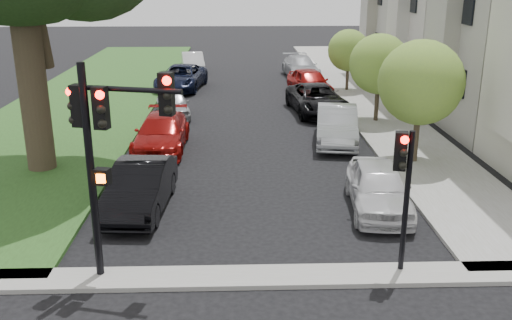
{
  "coord_description": "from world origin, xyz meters",
  "views": [
    {
      "loc": [
        -0.49,
        -9.97,
        6.92
      ],
      "look_at": [
        0.0,
        5.0,
        2.0
      ],
      "focal_mm": 40.0,
      "sensor_mm": 36.0,
      "label": 1
    }
  ],
  "objects_px": {
    "small_tree_a": "(421,83)",
    "car_parked_8": "(181,77)",
    "car_parked_5": "(140,187)",
    "car_parked_2": "(317,99)",
    "car_parked_6": "(161,133)",
    "traffic_signal_secondary": "(403,176)",
    "car_parked_4": "(301,67)",
    "small_tree_b": "(379,64)",
    "car_parked_0": "(379,187)",
    "car_parked_7": "(173,104)",
    "traffic_signal_main": "(106,134)",
    "car_parked_9": "(193,63)",
    "small_tree_c": "(349,50)",
    "car_parked_1": "(337,125)",
    "car_parked_3": "(310,82)"
  },
  "relations": [
    {
      "from": "small_tree_a",
      "to": "car_parked_8",
      "type": "xyz_separation_m",
      "value": [
        -10.2,
        14.93,
        -2.37
      ]
    },
    {
      "from": "small_tree_a",
      "to": "car_parked_5",
      "type": "bearing_deg",
      "value": -156.88
    },
    {
      "from": "car_parked_2",
      "to": "car_parked_6",
      "type": "bearing_deg",
      "value": -145.58
    },
    {
      "from": "car_parked_5",
      "to": "car_parked_8",
      "type": "bearing_deg",
      "value": 95.2
    },
    {
      "from": "traffic_signal_secondary",
      "to": "car_parked_4",
      "type": "distance_m",
      "value": 27.33
    },
    {
      "from": "small_tree_b",
      "to": "car_parked_4",
      "type": "height_order",
      "value": "small_tree_b"
    },
    {
      "from": "car_parked_0",
      "to": "car_parked_7",
      "type": "bearing_deg",
      "value": 126.85
    },
    {
      "from": "traffic_signal_main",
      "to": "car_parked_9",
      "type": "relative_size",
      "value": 1.2
    },
    {
      "from": "car_parked_2",
      "to": "car_parked_4",
      "type": "xyz_separation_m",
      "value": [
        0.31,
        10.74,
        -0.01
      ]
    },
    {
      "from": "car_parked_0",
      "to": "car_parked_7",
      "type": "xyz_separation_m",
      "value": [
        -7.54,
        12.23,
        -0.08
      ]
    },
    {
      "from": "car_parked_5",
      "to": "car_parked_6",
      "type": "distance_m",
      "value": 6.24
    },
    {
      "from": "small_tree_c",
      "to": "car_parked_0",
      "type": "height_order",
      "value": "small_tree_c"
    },
    {
      "from": "car_parked_1",
      "to": "car_parked_8",
      "type": "distance_m",
      "value": 14.3
    },
    {
      "from": "car_parked_1",
      "to": "car_parked_9",
      "type": "distance_m",
      "value": 19.95
    },
    {
      "from": "traffic_signal_secondary",
      "to": "car_parked_5",
      "type": "relative_size",
      "value": 0.8
    },
    {
      "from": "traffic_signal_main",
      "to": "car_parked_2",
      "type": "relative_size",
      "value": 0.96
    },
    {
      "from": "small_tree_c",
      "to": "car_parked_3",
      "type": "relative_size",
      "value": 0.81
    },
    {
      "from": "car_parked_1",
      "to": "car_parked_3",
      "type": "height_order",
      "value": "car_parked_3"
    },
    {
      "from": "car_parked_3",
      "to": "car_parked_4",
      "type": "distance_m",
      "value": 6.23
    },
    {
      "from": "traffic_signal_main",
      "to": "car_parked_4",
      "type": "bearing_deg",
      "value": 74.99
    },
    {
      "from": "small_tree_a",
      "to": "traffic_signal_main",
      "type": "bearing_deg",
      "value": -139.42
    },
    {
      "from": "small_tree_b",
      "to": "small_tree_c",
      "type": "height_order",
      "value": "small_tree_b"
    },
    {
      "from": "traffic_signal_main",
      "to": "car_parked_6",
      "type": "xyz_separation_m",
      "value": [
        -0.22,
        10.32,
        -2.83
      ]
    },
    {
      "from": "small_tree_b",
      "to": "car_parked_4",
      "type": "xyz_separation_m",
      "value": [
        -2.3,
        12.72,
        -2.11
      ]
    },
    {
      "from": "small_tree_a",
      "to": "car_parked_7",
      "type": "xyz_separation_m",
      "value": [
        -9.98,
        7.85,
        -2.46
      ]
    },
    {
      "from": "small_tree_a",
      "to": "car_parked_4",
      "type": "distance_m",
      "value": 19.29
    },
    {
      "from": "small_tree_b",
      "to": "car_parked_4",
      "type": "relative_size",
      "value": 0.85
    },
    {
      "from": "car_parked_0",
      "to": "car_parked_3",
      "type": "relative_size",
      "value": 0.93
    },
    {
      "from": "small_tree_a",
      "to": "traffic_signal_secondary",
      "type": "xyz_separation_m",
      "value": [
        -2.91,
        -8.26,
        -0.63
      ]
    },
    {
      "from": "car_parked_7",
      "to": "car_parked_8",
      "type": "xyz_separation_m",
      "value": [
        -0.22,
        7.08,
        0.09
      ]
    },
    {
      "from": "car_parked_2",
      "to": "car_parked_6",
      "type": "distance_m",
      "value": 9.48
    },
    {
      "from": "car_parked_6",
      "to": "car_parked_9",
      "type": "relative_size",
      "value": 1.14
    },
    {
      "from": "traffic_signal_main",
      "to": "traffic_signal_secondary",
      "type": "bearing_deg",
      "value": -0.35
    },
    {
      "from": "traffic_signal_secondary",
      "to": "car_parked_0",
      "type": "relative_size",
      "value": 0.83
    },
    {
      "from": "car_parked_4",
      "to": "car_parked_5",
      "type": "height_order",
      "value": "car_parked_5"
    },
    {
      "from": "small_tree_a",
      "to": "car_parked_9",
      "type": "xyz_separation_m",
      "value": [
        -9.95,
        21.39,
        -2.41
      ]
    },
    {
      "from": "car_parked_3",
      "to": "car_parked_5",
      "type": "relative_size",
      "value": 1.03
    },
    {
      "from": "small_tree_c",
      "to": "car_parked_6",
      "type": "distance_m",
      "value": 15.48
    },
    {
      "from": "car_parked_4",
      "to": "car_parked_8",
      "type": "height_order",
      "value": "car_parked_8"
    },
    {
      "from": "car_parked_0",
      "to": "car_parked_6",
      "type": "distance_m",
      "value": 9.82
    },
    {
      "from": "car_parked_7",
      "to": "car_parked_9",
      "type": "height_order",
      "value": "car_parked_9"
    },
    {
      "from": "traffic_signal_main",
      "to": "traffic_signal_secondary",
      "type": "xyz_separation_m",
      "value": [
        6.69,
        -0.04,
        -1.05
      ]
    },
    {
      "from": "small_tree_a",
      "to": "car_parked_9",
      "type": "distance_m",
      "value": 23.72
    },
    {
      "from": "small_tree_a",
      "to": "car_parked_3",
      "type": "distance_m",
      "value": 13.21
    },
    {
      "from": "traffic_signal_secondary",
      "to": "car_parked_1",
      "type": "height_order",
      "value": "traffic_signal_secondary"
    },
    {
      "from": "car_parked_3",
      "to": "car_parked_6",
      "type": "distance_m",
      "value": 12.98
    },
    {
      "from": "traffic_signal_secondary",
      "to": "car_parked_4",
      "type": "height_order",
      "value": "traffic_signal_secondary"
    },
    {
      "from": "traffic_signal_main",
      "to": "car_parked_4",
      "type": "relative_size",
      "value": 1.02
    },
    {
      "from": "car_parked_1",
      "to": "car_parked_7",
      "type": "height_order",
      "value": "car_parked_1"
    },
    {
      "from": "car_parked_3",
      "to": "traffic_signal_main",
      "type": "bearing_deg",
      "value": -119.65
    }
  ]
}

